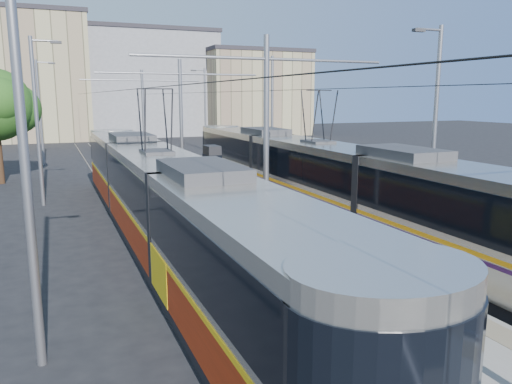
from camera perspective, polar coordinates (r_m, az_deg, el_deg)
name	(u,v)px	position (r m, az deg, el deg)	size (l,w,h in m)	color
ground	(412,339)	(11.91, 17.44, -15.74)	(160.00, 160.00, 0.00)	black
platform	(197,195)	(26.51, -6.73, -0.31)	(4.00, 50.00, 0.30)	gray
tactile_strip_left	(170,194)	(26.13, -9.79, -0.21)	(0.70, 50.00, 0.01)	gray
tactile_strip_right	(223,190)	(26.90, -3.77, 0.24)	(0.70, 50.00, 0.01)	gray
rails	(197,197)	(26.53, -6.72, -0.59)	(8.71, 70.00, 0.03)	gray
tram_left	(158,198)	(18.03, -11.09, -0.64)	(2.43, 27.68, 5.50)	black
tram_right	(317,176)	(21.79, 7.00, 1.84)	(2.43, 28.04, 5.50)	black
catenary	(212,113)	(23.30, -5.01, 9.04)	(9.20, 70.00, 7.00)	gray
street_lamps	(177,115)	(29.90, -9.04, 8.67)	(15.18, 38.22, 8.00)	gray
shelter	(212,169)	(25.42, -5.01, 2.61)	(0.71, 1.14, 2.52)	black
tree	(0,106)	(34.12, -27.22, 8.73)	(4.77, 4.41, 6.94)	#382314
building_left	(17,77)	(68.14, -25.65, 11.77)	(16.32, 12.24, 15.20)	tan
building_centre	(145,84)	(73.24, -12.62, 12.01)	(18.36, 14.28, 14.16)	gray
building_right	(253,93)	(71.37, -0.34, 11.28)	(14.28, 10.20, 11.62)	tan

